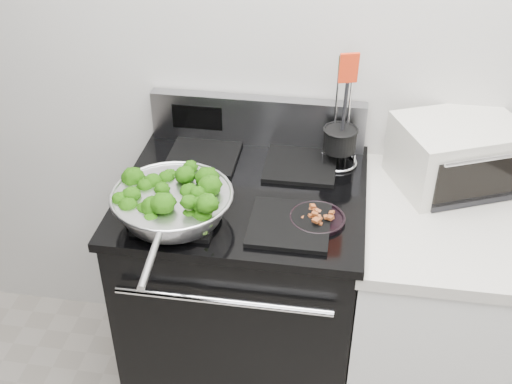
% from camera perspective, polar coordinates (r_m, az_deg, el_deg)
% --- Properties ---
extents(back_wall, '(4.00, 0.02, 2.70)m').
position_cam_1_polar(back_wall, '(2.17, 8.38, 13.38)').
color(back_wall, silver).
rests_on(back_wall, ground).
extents(gas_range, '(0.79, 0.69, 1.13)m').
position_cam_1_polar(gas_range, '(2.37, -1.01, -9.02)').
color(gas_range, black).
rests_on(gas_range, floor).
extents(counter, '(0.62, 0.68, 0.92)m').
position_cam_1_polar(counter, '(2.39, 15.68, -10.95)').
color(counter, white).
rests_on(counter, floor).
extents(skillet, '(0.37, 0.59, 0.08)m').
position_cam_1_polar(skillet, '(1.93, -7.44, -1.01)').
color(skillet, silver).
rests_on(skillet, gas_range).
extents(broccoli_pile, '(0.29, 0.29, 0.10)m').
position_cam_1_polar(broccoli_pile, '(1.92, -7.47, -0.48)').
color(broccoli_pile, black).
rests_on(broccoli_pile, skillet).
extents(bacon_plate, '(0.17, 0.17, 0.04)m').
position_cam_1_polar(bacon_plate, '(1.94, 5.47, -2.11)').
color(bacon_plate, black).
rests_on(bacon_plate, gas_range).
extents(utensil_holder, '(0.13, 0.13, 0.41)m').
position_cam_1_polar(utensil_holder, '(2.19, 7.43, 4.12)').
color(utensil_holder, silver).
rests_on(utensil_holder, gas_range).
extents(toaster_oven, '(0.47, 0.42, 0.22)m').
position_cam_1_polar(toaster_oven, '(2.21, 17.44, 3.26)').
color(toaster_oven, silver).
rests_on(toaster_oven, counter).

